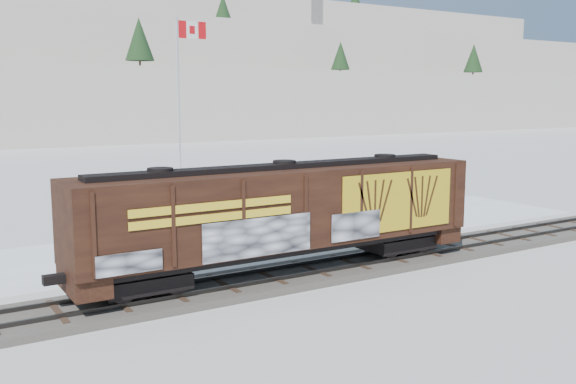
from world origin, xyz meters
TOP-DOWN VIEW (x-y plane):
  - ground at (0.00, 0.00)m, footprint 500.00×500.00m
  - rail_track at (0.00, 0.00)m, footprint 50.00×3.40m
  - parking_strip at (0.00, 7.50)m, footprint 40.00×8.00m
  - hopper_railcar at (-3.29, -0.01)m, footprint 16.83×3.06m
  - flagpole at (-1.52, 14.66)m, footprint 2.30×0.90m
  - car_silver at (-5.28, 7.87)m, footprint 4.03×1.98m
  - car_white at (1.01, 7.79)m, footprint 5.21×2.05m
  - car_dark at (2.32, 6.63)m, footprint 5.11×3.54m

SIDE VIEW (x-z plane):
  - ground at x=0.00m, z-range 0.00..0.00m
  - parking_strip at x=0.00m, z-range 0.00..0.03m
  - rail_track at x=0.00m, z-range -0.07..0.36m
  - car_silver at x=-5.28m, z-range 0.03..1.35m
  - car_dark at x=2.32m, z-range 0.03..1.40m
  - car_white at x=1.01m, z-range 0.03..1.72m
  - hopper_railcar at x=-3.29m, z-range 0.68..4.94m
  - flagpole at x=-1.52m, z-range -1.52..10.32m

